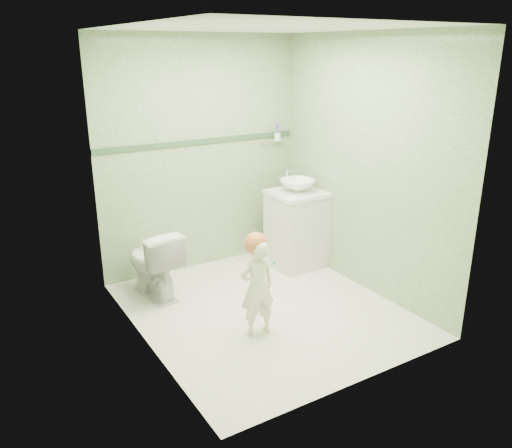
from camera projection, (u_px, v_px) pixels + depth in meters
ground at (265, 310)px, 4.68m from camera, size 2.50×2.50×0.00m
room_shell at (265, 181)px, 4.29m from camera, size 2.50×2.54×2.40m
trim_stripe at (200, 142)px, 5.24m from camera, size 2.20×0.02×0.05m
vanity at (296, 230)px, 5.53m from camera, size 0.52×0.50×0.80m
counter at (297, 193)px, 5.39m from camera, size 0.54×0.52×0.04m
basin at (297, 186)px, 5.37m from camera, size 0.37×0.37×0.13m
faucet at (287, 175)px, 5.49m from camera, size 0.03×0.13×0.18m
cup_holder at (277, 137)px, 5.64m from camera, size 0.26×0.07×0.21m
toilet at (153, 263)px, 4.85m from camera, size 0.45×0.70×0.67m
toddler at (257, 288)px, 4.17m from camera, size 0.32×0.22×0.82m
hair_cap at (256, 243)px, 4.07m from camera, size 0.18×0.18×0.18m
teal_toothbrush at (273, 262)px, 4.01m from camera, size 0.11×0.13×0.08m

